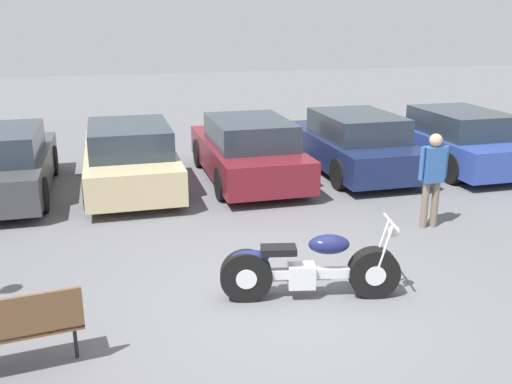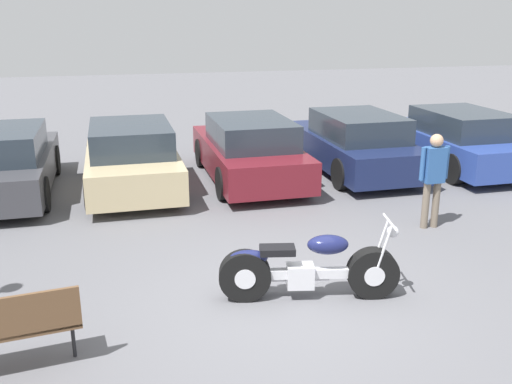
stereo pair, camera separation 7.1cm
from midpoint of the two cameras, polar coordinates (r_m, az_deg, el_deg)
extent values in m
plane|color=slate|center=(7.34, 3.57, -10.90)|extent=(60.00, 60.00, 0.00)
cylinder|color=black|center=(7.47, 11.86, -7.94)|extent=(0.68, 0.33, 0.66)
cylinder|color=silver|center=(7.47, 11.86, -7.94)|extent=(0.30, 0.27, 0.26)
cylinder|color=black|center=(7.24, -0.84, -8.38)|extent=(0.68, 0.33, 0.66)
cylinder|color=silver|center=(7.24, -0.84, -8.38)|extent=(0.30, 0.27, 0.26)
cube|color=silver|center=(7.30, 5.62, -8.09)|extent=(1.24, 0.36, 0.12)
cube|color=silver|center=(7.30, 4.72, -8.35)|extent=(0.38, 0.30, 0.30)
ellipsoid|color=#191E4C|center=(7.18, 7.50, -5.25)|extent=(0.57, 0.39, 0.24)
cube|color=black|center=(7.12, 2.44, -5.83)|extent=(0.48, 0.32, 0.09)
ellipsoid|color=#191E4C|center=(7.14, -0.44, -6.59)|extent=(0.51, 0.29, 0.20)
cylinder|color=silver|center=(7.28, 12.89, -5.77)|extent=(0.22, 0.08, 0.69)
cylinder|color=silver|center=(7.44, 12.52, -5.23)|extent=(0.22, 0.08, 0.69)
cylinder|color=silver|center=(7.26, 13.56, -2.99)|extent=(0.16, 0.61, 0.03)
sphere|color=silver|center=(7.31, 13.80, -3.86)|extent=(0.15, 0.15, 0.15)
cylinder|color=silver|center=(7.45, 2.82, -8.62)|extent=(1.23, 0.33, 0.08)
cube|color=#3D3D42|center=(12.43, -23.71, 2.05)|extent=(1.79, 4.31, 0.65)
cylinder|color=black|center=(13.65, -19.37, 3.02)|extent=(0.20, 0.66, 0.66)
cylinder|color=black|center=(11.09, -20.36, -0.25)|extent=(0.20, 0.66, 0.66)
cube|color=#C6B284|center=(12.17, -12.14, 2.84)|extent=(1.79, 4.31, 0.65)
cube|color=#28333D|center=(11.79, -12.26, 5.33)|extent=(1.57, 2.24, 0.54)
cylinder|color=black|center=(13.51, -15.90, 3.20)|extent=(0.20, 0.66, 0.66)
cylinder|color=black|center=(13.56, -8.85, 3.71)|extent=(0.20, 0.66, 0.66)
cylinder|color=black|center=(10.94, -16.10, -0.06)|extent=(0.20, 0.66, 0.66)
cylinder|color=black|center=(11.00, -7.41, 0.58)|extent=(0.20, 0.66, 0.66)
cube|color=maroon|center=(12.48, -0.61, 3.58)|extent=(1.79, 4.31, 0.65)
cube|color=#28333D|center=(12.11, -0.33, 6.04)|extent=(1.57, 2.24, 0.54)
cylinder|color=black|center=(13.64, -5.37, 3.92)|extent=(0.20, 0.66, 0.66)
cylinder|color=black|center=(13.99, 1.40, 4.33)|extent=(0.20, 0.66, 0.66)
cylinder|color=black|center=(11.10, -3.14, 0.85)|extent=(0.20, 0.66, 0.66)
cylinder|color=black|center=(11.52, 5.01, 1.44)|extent=(0.20, 0.66, 0.66)
cube|color=#19234C|center=(13.35, 9.79, 4.24)|extent=(1.79, 4.31, 0.65)
cube|color=#28333D|center=(13.01, 10.38, 6.54)|extent=(1.57, 2.24, 0.54)
cylinder|color=black|center=(14.30, 4.53, 4.57)|extent=(0.20, 0.66, 0.66)
cylinder|color=black|center=(14.92, 10.62, 4.86)|extent=(0.20, 0.66, 0.66)
cylinder|color=black|center=(11.89, 8.66, 1.80)|extent=(0.20, 0.66, 0.66)
cylinder|color=black|center=(12.62, 15.66, 2.25)|extent=(0.20, 0.66, 0.66)
cube|color=#2D479E|center=(14.36, 19.33, 4.42)|extent=(1.79, 4.31, 0.65)
cube|color=#28333D|center=(14.04, 20.15, 6.54)|extent=(1.57, 2.24, 0.54)
cylinder|color=black|center=(15.09, 13.85, 4.79)|extent=(0.20, 0.66, 0.66)
cylinder|color=black|center=(15.93, 19.18, 4.98)|extent=(0.20, 0.66, 0.66)
cylinder|color=black|center=(12.86, 19.37, 2.19)|extent=(0.20, 0.66, 0.66)
cylinder|color=black|center=(6.45, -17.50, -13.71)|extent=(0.04, 0.04, 0.45)
cylinder|color=#726656|center=(10.02, 16.79, -1.29)|extent=(0.12, 0.12, 0.80)
cylinder|color=#726656|center=(10.12, 17.71, -1.20)|extent=(0.12, 0.12, 0.80)
cube|color=#2D5999|center=(9.88, 17.61, 2.61)|extent=(0.34, 0.20, 0.60)
cylinder|color=#2D5999|center=(9.76, 16.53, 2.71)|extent=(0.08, 0.08, 0.55)
cylinder|color=#2D5999|center=(9.99, 18.70, 2.84)|extent=(0.08, 0.08, 0.55)
sphere|color=tan|center=(9.79, 17.83, 4.92)|extent=(0.22, 0.22, 0.22)
camera|label=1|loc=(0.04, -89.77, 0.07)|focal=40.00mm
camera|label=2|loc=(0.04, 90.23, -0.07)|focal=40.00mm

